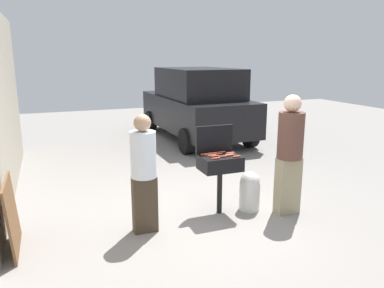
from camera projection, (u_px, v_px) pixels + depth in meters
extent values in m
plane|color=gray|center=(213.00, 212.00, 5.78)|extent=(24.00, 24.00, 0.00)
cylinder|color=black|center=(220.00, 192.00, 5.70)|extent=(0.08, 0.08, 0.69)
cube|color=black|center=(220.00, 163.00, 5.59)|extent=(0.60, 0.44, 0.22)
cube|color=black|center=(214.00, 139.00, 5.72)|extent=(0.60, 0.05, 0.42)
cylinder|color=#AD4228|center=(216.00, 158.00, 5.37)|extent=(0.13, 0.03, 0.03)
cylinder|color=#B74C33|center=(237.00, 156.00, 5.48)|extent=(0.13, 0.03, 0.03)
cylinder|color=#AD4228|center=(218.00, 154.00, 5.61)|extent=(0.13, 0.03, 0.03)
cylinder|color=#AD4228|center=(215.00, 156.00, 5.49)|extent=(0.13, 0.04, 0.03)
cylinder|color=#C6593D|center=(229.00, 155.00, 5.58)|extent=(0.13, 0.03, 0.03)
cylinder|color=#C6593D|center=(230.00, 153.00, 5.67)|extent=(0.13, 0.04, 0.03)
cylinder|color=#AD4228|center=(221.00, 152.00, 5.72)|extent=(0.13, 0.04, 0.03)
cylinder|color=#B74C33|center=(213.00, 153.00, 5.67)|extent=(0.13, 0.03, 0.03)
cylinder|color=#AD4228|center=(209.00, 155.00, 5.57)|extent=(0.13, 0.04, 0.03)
cylinder|color=#B74C33|center=(212.00, 155.00, 5.54)|extent=(0.13, 0.04, 0.03)
cylinder|color=#B74C33|center=(205.00, 154.00, 5.61)|extent=(0.13, 0.03, 0.03)
cylinder|color=#AD4228|center=(222.00, 156.00, 5.48)|extent=(0.13, 0.04, 0.03)
cylinder|color=#B74C33|center=(231.00, 155.00, 5.55)|extent=(0.13, 0.04, 0.03)
cylinder|color=silver|center=(250.00, 196.00, 5.84)|extent=(0.32, 0.32, 0.46)
sphere|color=silver|center=(250.00, 182.00, 5.79)|extent=(0.31, 0.31, 0.31)
cube|color=#3F3323|center=(145.00, 204.00, 5.08)|extent=(0.33, 0.18, 0.78)
cylinder|color=silver|center=(143.00, 155.00, 4.92)|extent=(0.34, 0.34, 0.62)
sphere|color=tan|center=(142.00, 123.00, 4.83)|extent=(0.23, 0.23, 0.23)
cube|color=gray|center=(288.00, 186.00, 5.67)|extent=(0.36, 0.20, 0.87)
cylinder|color=brown|center=(291.00, 135.00, 5.49)|extent=(0.38, 0.38, 0.69)
sphere|color=beige|center=(293.00, 103.00, 5.38)|extent=(0.25, 0.25, 0.25)
cube|color=black|center=(196.00, 112.00, 10.78)|extent=(2.00, 4.44, 0.90)
cube|color=black|center=(199.00, 83.00, 10.41)|extent=(1.82, 2.64, 0.80)
cylinder|color=black|center=(250.00, 135.00, 9.84)|extent=(0.23, 0.64, 0.64)
cylinder|color=black|center=(187.00, 141.00, 9.17)|extent=(0.23, 0.64, 0.64)
cylinder|color=black|center=(202.00, 118.00, 12.61)|extent=(0.23, 0.64, 0.64)
cylinder|color=black|center=(151.00, 121.00, 11.93)|extent=(0.23, 0.64, 0.64)
cube|color=brown|center=(12.00, 216.00, 4.58)|extent=(0.09, 0.90, 0.90)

